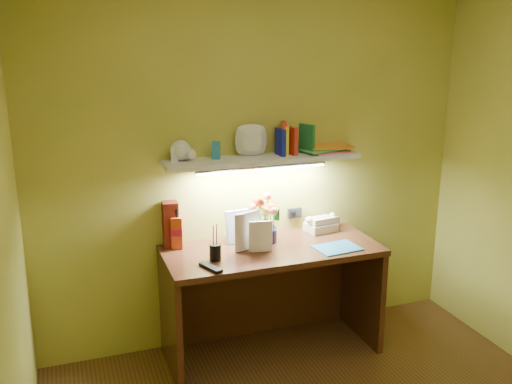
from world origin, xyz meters
TOP-DOWN VIEW (x-y plane):
  - desk at (0.00, 1.20)m, footprint 1.40×0.60m
  - flower_bouquet at (-0.01, 1.33)m, footprint 0.26×0.26m
  - telephone at (0.44, 1.39)m, footprint 0.22×0.18m
  - desk_clock at (0.57, 1.45)m, footprint 0.08×0.04m
  - whisky_bottle at (-0.58, 1.40)m, footprint 0.09×0.09m
  - whisky_box at (-0.61, 1.44)m, footprint 0.10×0.10m
  - pen_cup at (-0.40, 1.12)m, footprint 0.09×0.09m
  - art_card at (-0.15, 1.38)m, footprint 0.22×0.06m
  - tv_remote at (-0.46, 1.00)m, footprint 0.11×0.18m
  - blue_folder at (0.39, 1.05)m, footprint 0.30×0.23m
  - desk_book_a at (-0.25, 1.19)m, footprint 0.19×0.07m
  - desk_book_b at (-0.17, 1.17)m, footprint 0.15×0.05m
  - wall_shelf at (-0.01, 1.38)m, footprint 1.31×0.29m

SIDE VIEW (x-z plane):
  - desk at x=0.00m, z-range 0.00..0.75m
  - blue_folder at x=0.39m, z-range 0.75..0.76m
  - tv_remote at x=-0.46m, z-range 0.75..0.77m
  - desk_clock at x=0.57m, z-range 0.75..0.82m
  - telephone at x=0.44m, z-range 0.75..0.87m
  - pen_cup at x=-0.40m, z-range 0.75..0.92m
  - desk_book_b at x=-0.17m, z-range 0.75..0.96m
  - art_card at x=-0.15m, z-range 0.75..0.97m
  - desk_book_a at x=-0.25m, z-range 0.75..1.00m
  - whisky_bottle at x=-0.58m, z-range 0.75..1.02m
  - whisky_box at x=-0.61m, z-range 0.75..1.05m
  - flower_bouquet at x=-0.01m, z-range 0.75..1.07m
  - wall_shelf at x=-0.01m, z-range 1.21..1.46m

